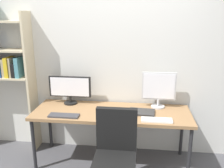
# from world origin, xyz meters

# --- Properties ---
(wall_back) EXTENTS (4.41, 0.10, 2.60)m
(wall_back) POSITION_xyz_m (0.00, 1.02, 1.30)
(wall_back) COLOR silver
(wall_back) RESTS_ON ground_plane
(desk) EXTENTS (2.01, 0.68, 0.74)m
(desk) POSITION_xyz_m (0.00, 0.60, 0.69)
(desk) COLOR #936D47
(desk) RESTS_ON ground_plane
(office_chair) EXTENTS (0.52, 0.52, 0.99)m
(office_chair) POSITION_xyz_m (0.12, -0.04, 0.40)
(office_chair) COLOR #2D2D33
(office_chair) RESTS_ON ground_plane
(monitor_left) EXTENTS (0.58, 0.18, 0.39)m
(monitor_left) POSITION_xyz_m (-0.60, 0.81, 0.96)
(monitor_left) COLOR black
(monitor_left) RESTS_ON desk
(monitor_right) EXTENTS (0.44, 0.18, 0.48)m
(monitor_right) POSITION_xyz_m (0.60, 0.81, 1.00)
(monitor_right) COLOR silver
(monitor_right) RESTS_ON desk
(keyboard_left) EXTENTS (0.37, 0.13, 0.02)m
(keyboard_left) POSITION_xyz_m (-0.56, 0.37, 0.75)
(keyboard_left) COLOR #38383D
(keyboard_left) RESTS_ON desk
(keyboard_right) EXTENTS (0.36, 0.13, 0.02)m
(keyboard_right) POSITION_xyz_m (0.56, 0.37, 0.75)
(keyboard_right) COLOR silver
(keyboard_right) RESTS_ON desk
(computer_mouse) EXTENTS (0.06, 0.10, 0.03)m
(computer_mouse) POSITION_xyz_m (0.13, 0.39, 0.76)
(computer_mouse) COLOR silver
(computer_mouse) RESTS_ON desk
(laptop_closed) EXTENTS (0.34, 0.24, 0.02)m
(laptop_closed) POSITION_xyz_m (0.39, 0.59, 0.75)
(laptop_closed) COLOR #2D2D2D
(laptop_closed) RESTS_ON desk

